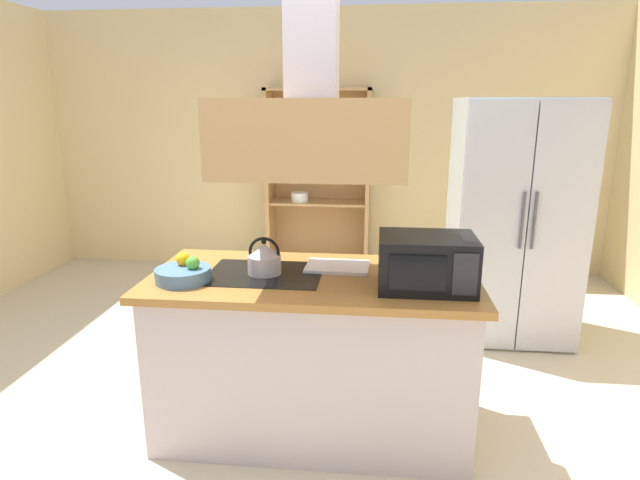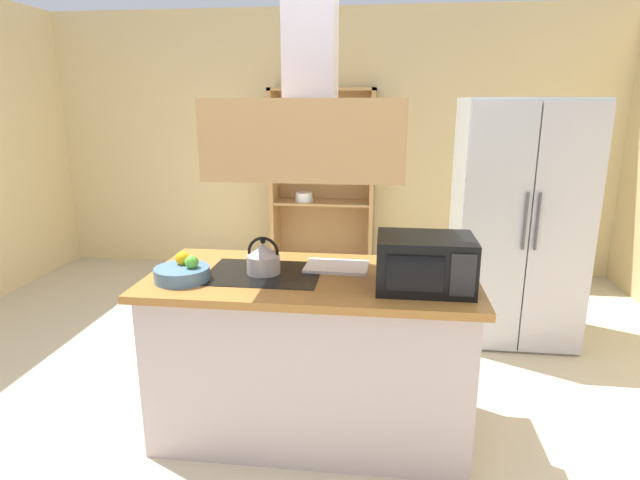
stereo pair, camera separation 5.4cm
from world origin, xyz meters
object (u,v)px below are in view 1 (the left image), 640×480
object	(u,v)px
dish_cabinet	(319,194)
microwave	(427,262)
refrigerator	(513,221)
cutting_board	(337,267)
kettle	(264,259)
fruit_bowl	(184,273)

from	to	relation	value
dish_cabinet	microwave	size ratio (longest dim) A/B	4.16
microwave	refrigerator	bearing A→B (deg)	62.92
refrigerator	cutting_board	world-z (taller)	refrigerator
refrigerator	kettle	bearing A→B (deg)	-138.65
refrigerator	dish_cabinet	distance (m)	2.14
kettle	cutting_board	bearing A→B (deg)	19.97
kettle	microwave	xyz separation A→B (m)	(0.83, -0.13, 0.05)
refrigerator	fruit_bowl	world-z (taller)	refrigerator
cutting_board	fruit_bowl	distance (m)	0.81
kettle	cutting_board	xyz separation A→B (m)	(0.38, 0.14, -0.08)
kettle	refrigerator	bearing A→B (deg)	41.35
refrigerator	cutting_board	distance (m)	1.79
dish_cabinet	fruit_bowl	distance (m)	2.99
cutting_board	dish_cabinet	bearing A→B (deg)	98.35
refrigerator	dish_cabinet	size ratio (longest dim) A/B	0.95
microwave	cutting_board	bearing A→B (deg)	149.76
refrigerator	microwave	bearing A→B (deg)	-117.08
cutting_board	microwave	xyz separation A→B (m)	(0.45, -0.26, 0.12)
refrigerator	dish_cabinet	bearing A→B (deg)	139.78
dish_cabinet	microwave	world-z (taller)	dish_cabinet
kettle	cutting_board	world-z (taller)	kettle
dish_cabinet	microwave	distance (m)	3.06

